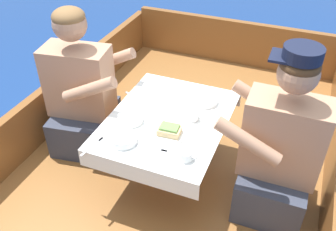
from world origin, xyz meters
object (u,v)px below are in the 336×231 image
person_port (82,95)px  sandwich (169,130)px  coffee_cup_starboard (193,115)px  coffee_cup_port (186,155)px  person_starboard (279,152)px

person_port → sandwich: (0.69, -0.21, 0.08)m
coffee_cup_starboard → coffee_cup_port: bearing=-77.4°
person_starboard → coffee_cup_starboard: person_starboard is taller
person_starboard → coffee_cup_starboard: (-0.49, 0.05, 0.07)m
sandwich → coffee_cup_port: bearing=-45.5°
coffee_cup_port → person_port: bearing=156.7°
person_port → coffee_cup_port: (0.83, -0.36, 0.07)m
sandwich → coffee_cup_port: size_ratio=1.29×
person_port → coffee_cup_port: bearing=-32.5°
sandwich → coffee_cup_port: 0.21m
coffee_cup_starboard → sandwich: bearing=-112.7°
person_starboard → coffee_cup_port: 0.50m
coffee_cup_port → coffee_cup_starboard: 0.33m
person_port → person_starboard: size_ratio=0.97×
person_port → coffee_cup_starboard: 0.76m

